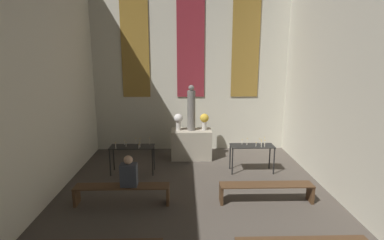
# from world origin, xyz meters

# --- Properties ---
(wall_back) EXTENTS (6.75, 0.16, 5.80)m
(wall_back) POSITION_xyz_m (0.00, 11.64, 2.93)
(wall_back) COLOR beige
(wall_back) RESTS_ON ground_plane
(altar) EXTENTS (1.26, 0.74, 0.92)m
(altar) POSITION_xyz_m (0.00, 10.62, 0.46)
(altar) COLOR #ADA38E
(altar) RESTS_ON ground_plane
(statue) EXTENTS (0.25, 0.25, 1.43)m
(statue) POSITION_xyz_m (0.00, 10.62, 1.59)
(statue) COLOR slate
(statue) RESTS_ON altar
(flower_vase_left) EXTENTS (0.28, 0.28, 0.53)m
(flower_vase_left) POSITION_xyz_m (-0.41, 10.62, 1.25)
(flower_vase_left) COLOR beige
(flower_vase_left) RESTS_ON altar
(flower_vase_right) EXTENTS (0.28, 0.28, 0.53)m
(flower_vase_right) POSITION_xyz_m (0.41, 10.62, 1.25)
(flower_vase_right) COLOR beige
(flower_vase_right) RESTS_ON altar
(candle_rack_left) EXTENTS (1.21, 0.48, 0.97)m
(candle_rack_left) POSITION_xyz_m (-1.67, 9.41, 0.67)
(candle_rack_left) COLOR black
(candle_rack_left) RESTS_ON ground_plane
(candle_rack_right) EXTENTS (1.21, 0.48, 0.98)m
(candle_rack_right) POSITION_xyz_m (1.68, 9.41, 0.67)
(candle_rack_right) COLOR black
(candle_rack_right) RESTS_ON ground_plane
(pew_back_left) EXTENTS (2.08, 0.36, 0.43)m
(pew_back_left) POSITION_xyz_m (-1.60, 7.60, 0.32)
(pew_back_left) COLOR #4C331E
(pew_back_left) RESTS_ON ground_plane
(pew_back_right) EXTENTS (2.08, 0.36, 0.43)m
(pew_back_right) POSITION_xyz_m (1.60, 7.60, 0.32)
(pew_back_right) COLOR #4C331E
(pew_back_right) RESTS_ON ground_plane
(person_seated) EXTENTS (0.36, 0.24, 0.70)m
(person_seated) POSITION_xyz_m (-1.44, 7.60, 0.73)
(person_seated) COLOR #383D47
(person_seated) RESTS_ON pew_back_left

